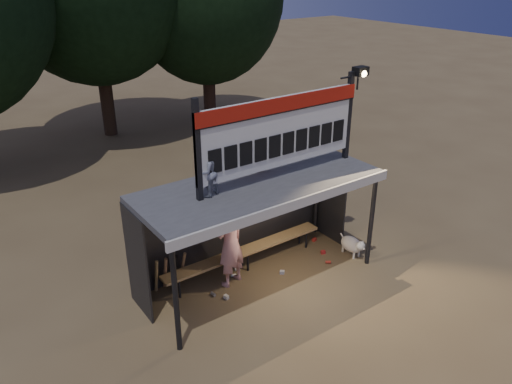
# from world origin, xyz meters

# --- Properties ---
(ground) EXTENTS (80.00, 80.00, 0.00)m
(ground) POSITION_xyz_m (0.00, 0.00, 0.00)
(ground) COLOR #4F3E27
(ground) RESTS_ON ground
(player) EXTENTS (0.82, 0.66, 1.97)m
(player) POSITION_xyz_m (-0.55, 0.26, 0.98)
(player) COLOR silver
(player) RESTS_ON ground
(child_a) EXTENTS (0.56, 0.49, 0.97)m
(child_a) POSITION_xyz_m (-1.14, 0.06, 2.81)
(child_a) COLOR slate
(child_a) RESTS_ON dugout_shelter
(child_b) EXTENTS (0.61, 0.49, 1.08)m
(child_b) POSITION_xyz_m (0.31, 0.57, 2.86)
(child_b) COLOR maroon
(child_b) RESTS_ON dugout_shelter
(dugout_shelter) EXTENTS (5.10, 2.08, 2.32)m
(dugout_shelter) POSITION_xyz_m (0.00, 0.24, 1.85)
(dugout_shelter) COLOR #3B3A3D
(dugout_shelter) RESTS_ON ground
(scoreboard_assembly) EXTENTS (4.10, 0.27, 1.99)m
(scoreboard_assembly) POSITION_xyz_m (0.56, -0.01, 3.32)
(scoreboard_assembly) COLOR black
(scoreboard_assembly) RESTS_ON dugout_shelter
(bench) EXTENTS (4.00, 0.35, 0.48)m
(bench) POSITION_xyz_m (0.00, 0.55, 0.43)
(bench) COLOR #987748
(bench) RESTS_ON ground
(dog) EXTENTS (0.36, 0.81, 0.49)m
(dog) POSITION_xyz_m (2.36, -0.45, 0.28)
(dog) COLOR silver
(dog) RESTS_ON ground
(bats) EXTENTS (0.68, 0.35, 0.84)m
(bats) POSITION_xyz_m (-1.71, 0.82, 0.43)
(bats) COLOR #A2814B
(bats) RESTS_ON ground
(litter) EXTENTS (3.27, 1.08, 0.08)m
(litter) POSITION_xyz_m (0.45, 0.11, 0.04)
(litter) COLOR #B0251E
(litter) RESTS_ON ground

